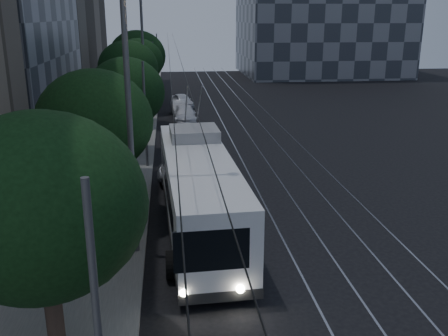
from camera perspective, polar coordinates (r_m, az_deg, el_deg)
The scene contains 18 objects.
ground at distance 19.83m, azimuth 5.87°, elevation -8.03°, with size 120.00×120.00×0.00m, color black.
sidewalk at distance 38.59m, azimuth -11.48°, elevation 4.35°, with size 5.00×90.00×0.15m, color slate.
tram_rails at distance 38.98m, azimuth 3.37°, elevation 4.69°, with size 4.52×90.00×0.02m.
overhead_wires at distance 37.85m, azimuth -7.92°, elevation 9.51°, with size 2.23×90.00×6.00m.
trolleybus at distance 19.99m, azimuth -2.92°, elevation -2.58°, with size 3.08×12.18×5.63m.
pickup_silver at distance 27.05m, azimuth -3.56°, elevation 0.82°, with size 2.69×5.84×1.62m, color #B3B5BB.
car_white_a at distance 32.86m, azimuth -3.97°, elevation 3.66°, with size 1.79×4.46×1.52m, color silver.
car_white_b at distance 40.76m, azimuth -4.47°, elevation 6.10°, with size 1.75×4.29×1.25m, color silver.
car_white_c at distance 43.55m, azimuth -5.04°, elevation 6.82°, with size 1.35×3.87×1.27m, color #B0AFB4.
car_white_d at distance 47.67m, azimuth -4.78°, elevation 7.70°, with size 1.45×3.60×1.23m, color white.
tree_0 at distance 12.42m, azimuth -20.11°, elevation -4.11°, with size 4.98×4.98×6.38m.
tree_1 at distance 20.86m, azimuth -14.55°, elevation 5.12°, with size 4.71×4.71×6.39m.
tree_2 at distance 30.66m, azimuth -11.14°, elevation 8.47°, with size 4.63×4.63×6.04m.
tree_3 at distance 39.67m, azimuth -10.90°, elevation 11.17°, with size 4.61×4.61×6.56m.
tree_4 at distance 45.12m, azimuth -9.75°, elevation 11.95°, with size 4.29×4.29×6.44m.
tree_5 at distance 52.56m, azimuth -9.87°, elevation 12.49°, with size 5.69×5.69×6.91m.
streetlamp_near at distance 17.01m, azimuth -9.52°, elevation 8.29°, with size 2.36×0.44×9.69m.
streetlamp_far at distance 39.25m, azimuth -8.66°, elevation 14.28°, with size 2.63×0.44×10.99m.
Camera 1 is at (-3.96, -17.51, 8.41)m, focal length 40.00 mm.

